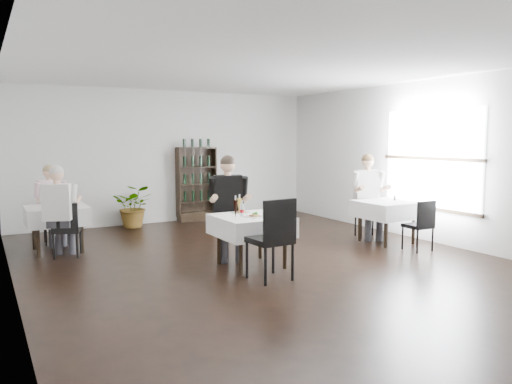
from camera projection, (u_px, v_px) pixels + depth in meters
room_shell at (269, 166)px, 7.50m from camera, size 9.00×9.00×9.00m
window_right at (431, 161)px, 9.18m from camera, size 0.06×2.30×1.85m
wine_shelf at (197, 185)px, 11.61m from camera, size 0.90×0.28×1.75m
main_table at (251, 226)px, 7.45m from camera, size 1.03×1.03×0.77m
left_table at (57, 215)px, 8.46m from camera, size 0.98×0.98×0.77m
right_table at (387, 209)px, 9.16m from camera, size 0.98×0.98×0.77m
potted_tree at (134, 206)px, 10.77m from camera, size 1.06×1.00×0.93m
main_chair_far at (237, 219)px, 8.11m from camera, size 0.60×0.60×1.08m
main_chair_near at (274, 234)px, 6.67m from camera, size 0.55×0.56×1.12m
left_chair_far at (55, 216)px, 9.17m from camera, size 0.42×0.42×0.88m
left_chair_near at (66, 226)px, 8.01m from camera, size 0.51×0.52×0.90m
right_chair_far at (366, 211)px, 9.73m from camera, size 0.53×0.54×0.89m
right_chair_near at (421, 222)px, 8.47m from camera, size 0.41×0.41×0.88m
diner_main at (229, 199)px, 7.93m from camera, size 0.70×0.74×1.65m
diner_left_far at (51, 199)px, 8.94m from camera, size 0.59×0.61×1.45m
diner_left_near at (59, 205)px, 7.89m from camera, size 0.66×0.70×1.50m
diner_right_far at (368, 189)px, 9.58m from camera, size 0.71×0.75×1.63m
plate_far at (241, 212)px, 7.68m from camera, size 0.27×0.27×0.07m
plate_near at (254, 216)px, 7.29m from camera, size 0.31×0.31×0.07m
pilsner_dark at (236, 209)px, 7.23m from camera, size 0.08×0.08×0.32m
pilsner_lager at (240, 207)px, 7.42m from camera, size 0.08×0.08×0.32m
coke_bottle at (242, 210)px, 7.34m from camera, size 0.06×0.06×0.24m
napkin_cutlery at (279, 216)px, 7.38m from camera, size 0.17×0.18×0.02m
pepper_mill at (395, 198)px, 9.26m from camera, size 0.05×0.05×0.09m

